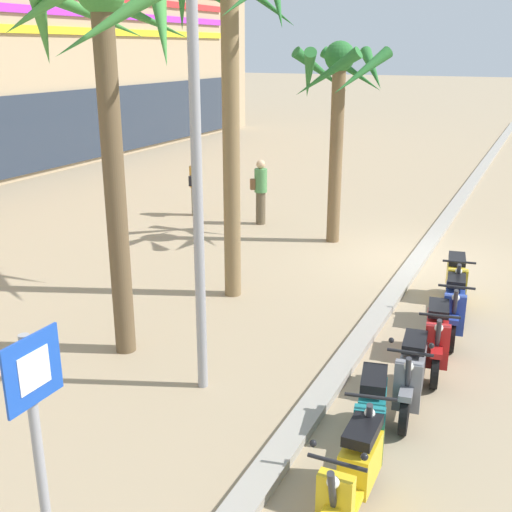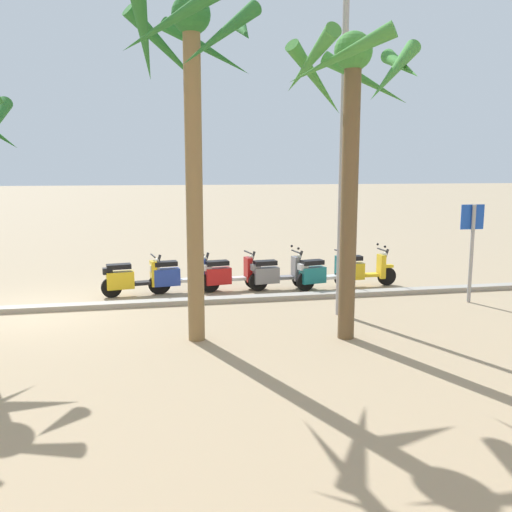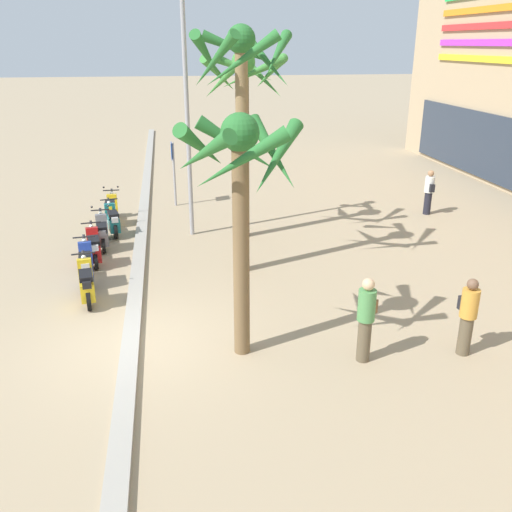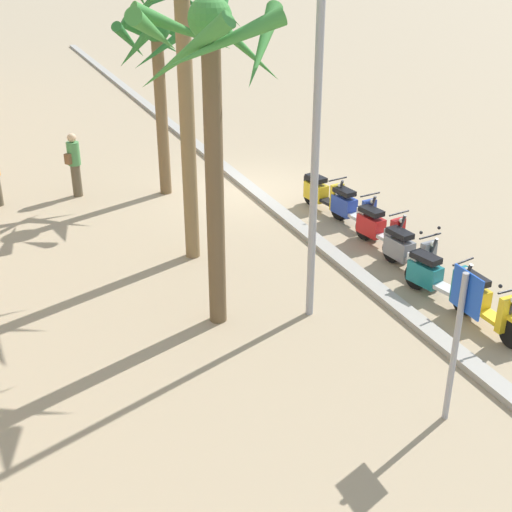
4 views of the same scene
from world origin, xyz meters
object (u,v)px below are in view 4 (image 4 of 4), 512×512
(palm_tree_near_sign, at_px, (183,32))
(scooter_teal_lead_nearest, at_px, (435,277))
(palm_tree_far_corner, at_px, (210,83))
(palm_tree_by_mall_entrance, at_px, (158,60))
(scooter_red_mid_centre, at_px, (379,228))
(scooter_yellow_last_in_row, at_px, (482,303))
(scooter_grey_tail_end, at_px, (408,251))
(crossing_sign, at_px, (459,330))
(scooter_yellow_far_back, at_px, (322,194))
(street_lamp, at_px, (319,60))
(pedestrian_by_palm_tree, at_px, (74,163))
(scooter_blue_gap_after_mid, at_px, (351,208))

(palm_tree_near_sign, bearing_deg, scooter_teal_lead_nearest, -134.74)
(palm_tree_far_corner, bearing_deg, scooter_teal_lead_nearest, -101.59)
(palm_tree_near_sign, bearing_deg, palm_tree_by_mall_entrance, -8.33)
(scooter_red_mid_centre, relative_size, palm_tree_near_sign, 0.28)
(scooter_yellow_last_in_row, height_order, scooter_red_mid_centre, scooter_yellow_last_in_row)
(scooter_grey_tail_end, height_order, crossing_sign, crossing_sign)
(scooter_red_mid_centre, relative_size, scooter_yellow_far_back, 1.00)
(crossing_sign, bearing_deg, street_lamp, 7.44)
(scooter_red_mid_centre, distance_m, palm_tree_by_mall_entrance, 7.16)
(scooter_red_mid_centre, height_order, street_lamp, street_lamp)
(scooter_yellow_last_in_row, height_order, scooter_yellow_far_back, scooter_yellow_last_in_row)
(street_lamp, bearing_deg, palm_tree_by_mall_entrance, 4.48)
(scooter_grey_tail_end, bearing_deg, pedestrian_by_palm_tree, 37.24)
(scooter_yellow_far_back, height_order, pedestrian_by_palm_tree, pedestrian_by_palm_tree)
(palm_tree_far_corner, distance_m, street_lamp, 1.78)
(scooter_teal_lead_nearest, relative_size, pedestrian_by_palm_tree, 1.00)
(scooter_grey_tail_end, bearing_deg, scooter_yellow_far_back, -0.13)
(scooter_grey_tail_end, xyz_separation_m, palm_tree_by_mall_entrance, (6.74, 3.33, 3.15))
(scooter_teal_lead_nearest, height_order, palm_tree_by_mall_entrance, palm_tree_by_mall_entrance)
(scooter_blue_gap_after_mid, bearing_deg, scooter_grey_tail_end, 176.41)
(scooter_grey_tail_end, bearing_deg, scooter_blue_gap_after_mid, -3.59)
(crossing_sign, height_order, palm_tree_near_sign, palm_tree_near_sign)
(palm_tree_by_mall_entrance, relative_size, street_lamp, 0.60)
(palm_tree_far_corner, bearing_deg, palm_tree_near_sign, -9.53)
(palm_tree_by_mall_entrance, height_order, palm_tree_far_corner, palm_tree_far_corner)
(scooter_teal_lead_nearest, distance_m, palm_tree_far_corner, 5.82)
(scooter_red_mid_centre, height_order, palm_tree_by_mall_entrance, palm_tree_by_mall_entrance)
(scooter_grey_tail_end, xyz_separation_m, pedestrian_by_palm_tree, (7.43, 5.65, 0.49))
(scooter_yellow_far_back, bearing_deg, scooter_yellow_last_in_row, 179.28)
(crossing_sign, distance_m, palm_tree_by_mall_entrance, 11.33)
(scooter_teal_lead_nearest, relative_size, palm_tree_by_mall_entrance, 0.37)
(crossing_sign, bearing_deg, scooter_grey_tail_end, -27.68)
(street_lamp, bearing_deg, scooter_blue_gap_after_mid, -40.23)
(palm_tree_by_mall_entrance, bearing_deg, scooter_blue_gap_after_mid, -139.66)
(scooter_yellow_far_back, relative_size, crossing_sign, 0.74)
(scooter_red_mid_centre, relative_size, pedestrian_by_palm_tree, 1.01)
(scooter_blue_gap_after_mid, height_order, palm_tree_by_mall_entrance, palm_tree_by_mall_entrance)
(palm_tree_by_mall_entrance, bearing_deg, crossing_sign, -174.58)
(scooter_yellow_last_in_row, height_order, scooter_blue_gap_after_mid, scooter_yellow_last_in_row)
(scooter_red_mid_centre, bearing_deg, palm_tree_near_sign, 73.72)
(scooter_yellow_far_back, bearing_deg, palm_tree_far_corner, 133.32)
(scooter_red_mid_centre, relative_size, palm_tree_far_corner, 0.31)
(palm_tree_near_sign, xyz_separation_m, palm_tree_far_corner, (-2.85, 0.48, -0.43))
(palm_tree_near_sign, relative_size, pedestrian_by_palm_tree, 3.58)
(palm_tree_by_mall_entrance, distance_m, street_lamp, 7.65)
(street_lamp, bearing_deg, palm_tree_far_corner, 74.96)
(crossing_sign, bearing_deg, pedestrian_by_palm_tree, 15.95)
(scooter_yellow_far_back, height_order, palm_tree_by_mall_entrance, palm_tree_by_mall_entrance)
(scooter_blue_gap_after_mid, xyz_separation_m, pedestrian_by_palm_tree, (4.81, 5.81, 0.48))
(scooter_yellow_far_back, xyz_separation_m, palm_tree_by_mall_entrance, (2.91, 3.34, 3.14))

